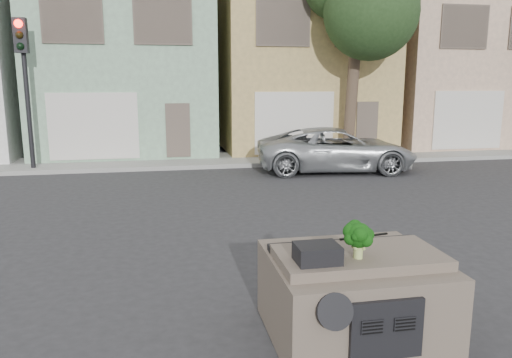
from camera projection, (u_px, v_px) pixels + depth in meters
name	position (u px, v px, depth m)	size (l,w,h in m)	color
ground_plane	(289.00, 253.00, 9.05)	(120.00, 120.00, 0.00)	#303033
sidewalk	(219.00, 160.00, 19.14)	(40.00, 3.00, 0.15)	gray
townhouse_mint	(127.00, 64.00, 21.61)	(7.20, 8.20, 7.55)	#8AB090
townhouse_tan	(294.00, 65.00, 23.02)	(7.20, 8.20, 7.55)	tan
townhouse_beige	(442.00, 66.00, 24.43)	(7.20, 8.20, 7.55)	#CFAA8D
silver_pickup	(336.00, 171.00, 17.24)	(2.49, 5.39, 1.50)	#A9ADB1
traffic_signal	(27.00, 97.00, 16.48)	(0.40, 0.40, 5.10)	black
tree_near	(353.00, 48.00, 18.59)	(4.40, 4.00, 8.50)	#233C1B
car_dashboard	(353.00, 292.00, 6.05)	(2.00, 1.80, 1.12)	#64574A
instrument_hump	(317.00, 253.00, 5.48)	(0.48, 0.38, 0.20)	black
wiper_arm	(364.00, 236.00, 6.36)	(0.70, 0.03, 0.02)	black
broccoli	(359.00, 240.00, 5.58)	(0.34, 0.34, 0.42)	#0C3509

